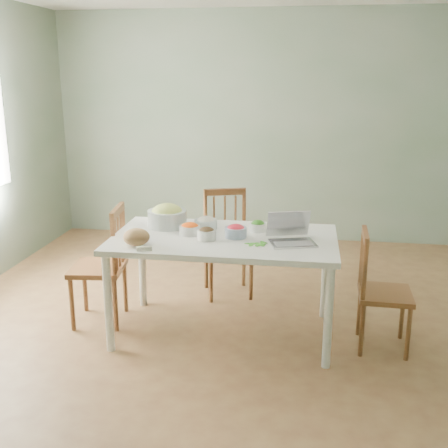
# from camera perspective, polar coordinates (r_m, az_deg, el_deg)

# --- Properties ---
(floor) EXTENTS (5.00, 5.00, 0.00)m
(floor) POSITION_cam_1_polar(r_m,az_deg,el_deg) (4.55, 1.03, -10.42)
(floor) COLOR brown
(floor) RESTS_ON ground
(wall_back) EXTENTS (5.00, 0.00, 2.70)m
(wall_back) POSITION_cam_1_polar(r_m,az_deg,el_deg) (6.61, 4.06, 9.96)
(wall_back) COLOR gray
(wall_back) RESTS_ON ground
(wall_front) EXTENTS (5.00, 0.00, 2.70)m
(wall_front) POSITION_cam_1_polar(r_m,az_deg,el_deg) (1.77, -9.83, -6.09)
(wall_front) COLOR gray
(wall_front) RESTS_ON ground
(dining_table) EXTENTS (1.69, 0.95, 0.79)m
(dining_table) POSITION_cam_1_polar(r_m,az_deg,el_deg) (4.26, -0.00, -6.44)
(dining_table) COLOR white
(dining_table) RESTS_ON floor
(chair_far) EXTENTS (0.53, 0.51, 0.96)m
(chair_far) POSITION_cam_1_polar(r_m,az_deg,el_deg) (4.97, 0.42, -2.13)
(chair_far) COLOR #4B2D11
(chair_far) RESTS_ON floor
(chair_left) EXTENTS (0.46, 0.47, 0.97)m
(chair_left) POSITION_cam_1_polar(r_m,az_deg,el_deg) (4.55, -13.05, -4.22)
(chair_left) COLOR #4B2D11
(chair_left) RESTS_ON floor
(chair_right) EXTENTS (0.39, 0.41, 0.89)m
(chair_right) POSITION_cam_1_polar(r_m,az_deg,el_deg) (4.19, 16.46, -6.75)
(chair_right) COLOR #4B2D11
(chair_right) RESTS_ON floor
(bread_boule) EXTENTS (0.24, 0.24, 0.12)m
(bread_boule) POSITION_cam_1_polar(r_m,az_deg,el_deg) (3.96, -9.12, -1.35)
(bread_boule) COLOR #A47B4E
(bread_boule) RESTS_ON dining_table
(butter_stick) EXTENTS (0.11, 0.06, 0.03)m
(butter_stick) POSITION_cam_1_polar(r_m,az_deg,el_deg) (3.85, -8.31, -2.55)
(butter_stick) COLOR silver
(butter_stick) RESTS_ON dining_table
(bowl_squash) EXTENTS (0.39, 0.39, 0.18)m
(bowl_squash) POSITION_cam_1_polar(r_m,az_deg,el_deg) (4.40, -5.95, 0.87)
(bowl_squash) COLOR #D8D26A
(bowl_squash) RESTS_ON dining_table
(bowl_carrot) EXTENTS (0.19, 0.19, 0.09)m
(bowl_carrot) POSITION_cam_1_polar(r_m,az_deg,el_deg) (4.18, -3.58, -0.49)
(bowl_carrot) COLOR #DD5F07
(bowl_carrot) RESTS_ON dining_table
(bowl_onion) EXTENTS (0.19, 0.19, 0.10)m
(bowl_onion) POSITION_cam_1_polar(r_m,az_deg,el_deg) (4.33, -1.92, 0.13)
(bowl_onion) COLOR beige
(bowl_onion) RESTS_ON dining_table
(bowl_mushroom) EXTENTS (0.17, 0.17, 0.09)m
(bowl_mushroom) POSITION_cam_1_polar(r_m,az_deg,el_deg) (4.05, -1.84, -1.00)
(bowl_mushroom) COLOR #311909
(bowl_mushroom) RESTS_ON dining_table
(bowl_redpep) EXTENTS (0.21, 0.21, 0.10)m
(bowl_redpep) POSITION_cam_1_polar(r_m,az_deg,el_deg) (4.11, 1.24, -0.73)
(bowl_redpep) COLOR red
(bowl_redpep) RESTS_ON dining_table
(bowl_broccoli) EXTENTS (0.17, 0.17, 0.08)m
(bowl_broccoli) POSITION_cam_1_polar(r_m,az_deg,el_deg) (4.28, 3.54, -0.18)
(bowl_broccoli) COLOR #0C3A06
(bowl_broccoli) RESTS_ON dining_table
(flatbread) EXTENTS (0.27, 0.27, 0.02)m
(flatbread) POSITION_cam_1_polar(r_m,az_deg,el_deg) (4.44, 5.78, -0.09)
(flatbread) COLOR tan
(flatbread) RESTS_ON dining_table
(basil_bunch) EXTENTS (0.18, 0.18, 0.02)m
(basil_bunch) POSITION_cam_1_polar(r_m,az_deg,el_deg) (3.96, 3.28, -1.97)
(basil_bunch) COLOR #227715
(basil_bunch) RESTS_ON dining_table
(laptop) EXTENTS (0.39, 0.37, 0.21)m
(laptop) POSITION_cam_1_polar(r_m,az_deg,el_deg) (3.95, 7.22, -0.62)
(laptop) COLOR silver
(laptop) RESTS_ON dining_table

